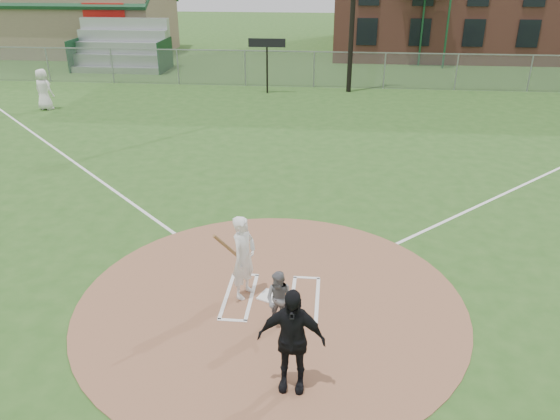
# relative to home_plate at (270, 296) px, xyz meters

# --- Properties ---
(ground) EXTENTS (140.00, 140.00, 0.00)m
(ground) POSITION_rel_home_plate_xyz_m (0.04, -0.18, -0.04)
(ground) COLOR #2B531C
(ground) RESTS_ON ground
(dirt_circle) EXTENTS (8.40, 8.40, 0.02)m
(dirt_circle) POSITION_rel_home_plate_xyz_m (0.04, -0.18, -0.03)
(dirt_circle) COLOR #986548
(dirt_circle) RESTS_ON ground
(home_plate) EXTENTS (0.60, 0.60, 0.03)m
(home_plate) POSITION_rel_home_plate_xyz_m (0.00, 0.00, 0.00)
(home_plate) COLOR white
(home_plate) RESTS_ON dirt_circle
(foul_line_first) EXTENTS (17.04, 17.04, 0.01)m
(foul_line_first) POSITION_rel_home_plate_xyz_m (9.04, 8.82, -0.03)
(foul_line_first) COLOR white
(foul_line_first) RESTS_ON ground
(foul_line_third) EXTENTS (17.04, 17.04, 0.01)m
(foul_line_third) POSITION_rel_home_plate_xyz_m (-8.96, 8.82, -0.03)
(foul_line_third) COLOR white
(foul_line_third) RESTS_ON ground
(catcher) EXTENTS (0.72, 0.63, 1.24)m
(catcher) POSITION_rel_home_plate_xyz_m (0.31, -1.01, 0.61)
(catcher) COLOR slate
(catcher) RESTS_ON dirt_circle
(umpire) EXTENTS (1.17, 0.52, 1.97)m
(umpire) POSITION_rel_home_plate_xyz_m (0.67, -2.69, 0.97)
(umpire) COLOR black
(umpire) RESTS_ON dirt_circle
(ondeck_player) EXTENTS (1.10, 0.87, 1.98)m
(ondeck_player) POSITION_rel_home_plate_xyz_m (-12.92, 15.36, 0.95)
(ondeck_player) COLOR white
(ondeck_player) RESTS_ON ground
(batters_boxes) EXTENTS (2.08, 1.88, 0.01)m
(batters_boxes) POSITION_rel_home_plate_xyz_m (0.04, -0.03, -0.01)
(batters_boxes) COLOR white
(batters_boxes) RESTS_ON dirt_circle
(batter_at_plate) EXTENTS (0.88, 1.05, 1.91)m
(batter_at_plate) POSITION_rel_home_plate_xyz_m (-0.57, 0.04, 0.94)
(batter_at_plate) COLOR white
(batter_at_plate) RESTS_ON dirt_circle
(outfield_fence) EXTENTS (56.08, 0.08, 2.03)m
(outfield_fence) POSITION_rel_home_plate_xyz_m (0.04, 21.82, 0.98)
(outfield_fence) COLOR slate
(outfield_fence) RESTS_ON ground
(bleachers) EXTENTS (6.08, 3.20, 3.20)m
(bleachers) POSITION_rel_home_plate_xyz_m (-12.96, 26.02, 1.55)
(bleachers) COLOR #B7BABF
(bleachers) RESTS_ON ground
(clubhouse) EXTENTS (12.20, 8.71, 6.23)m
(clubhouse) POSITION_rel_home_plate_xyz_m (-17.96, 32.81, 2.35)
(clubhouse) COLOR gray
(clubhouse) RESTS_ON ground
(scoreboard_sign) EXTENTS (2.00, 0.10, 2.93)m
(scoreboard_sign) POSITION_rel_home_plate_xyz_m (-2.46, 20.02, 2.35)
(scoreboard_sign) COLOR black
(scoreboard_sign) RESTS_ON ground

